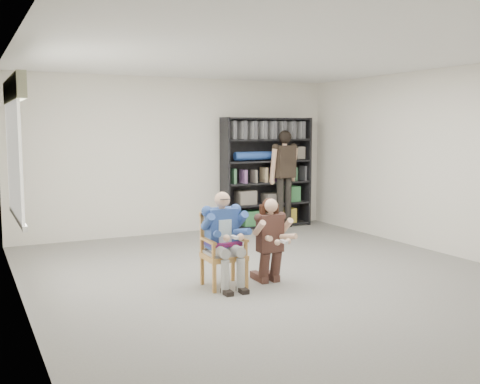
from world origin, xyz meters
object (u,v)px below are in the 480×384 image
bookshelf (267,173)px  kneeling_woman (271,241)px  armchair (224,250)px  seated_man (224,239)px  standing_man (284,180)px

bookshelf → kneeling_woman: bearing=-118.3°
armchair → bookshelf: (2.46, 3.37, 0.60)m
armchair → seated_man: 0.13m
bookshelf → standing_man: bookshelf is taller
seated_man → kneeling_woman: bearing=-10.1°
armchair → seated_man: (0.00, 0.00, 0.13)m
seated_man → kneeling_woman: size_ratio=1.09×
armchair → seated_man: size_ratio=0.77×
kneeling_woman → bookshelf: bearing=63.3°
armchair → bookshelf: 4.22m
seated_man → kneeling_woman: seated_man is taller
seated_man → standing_man: 4.21m
seated_man → standing_man: standing_man is taller
bookshelf → standing_man: 0.36m
armchair → kneeling_woman: kneeling_woman is taller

